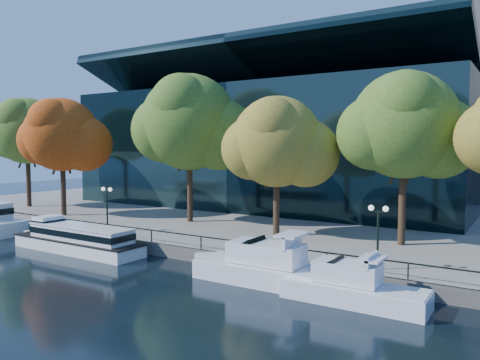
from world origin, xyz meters
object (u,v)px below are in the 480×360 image
Objects in this scene: tree_0 at (27,132)px; tree_4 at (406,127)px; cruiser_near at (267,267)px; tree_1 at (62,136)px; tree_3 at (278,144)px; cruiser_far at (347,286)px; lamp_1 at (107,199)px; lamp_2 at (378,222)px; tree_2 at (191,124)px; tour_boat at (75,237)px.

tree_4 is at bearing 1.64° from tree_0.
tree_1 reaches higher than cruiser_near.
tree_0 is 36.27m from tree_3.
cruiser_far is 24.48m from lamp_1.
tree_4 is at bearing 89.51° from cruiser_far.
tree_4 is at bearing 64.35° from cruiser_near.
tree_1 reaches higher than lamp_1.
tree_4 reaches higher than tree_1.
lamp_2 reaches higher than cruiser_near.
tree_1 is at bearing -175.26° from tree_3.
tree_2 is at bearing 170.03° from tree_3.
tree_0 is 47.67m from lamp_2.
tree_3 is 2.97× the size of lamp_1.
lamp_1 is (-24.04, -8.35, -6.19)m from tree_4.
tree_0 is 0.92× the size of tree_2.
tree_0 is at bearing 179.21° from tree_3.
tree_4 is (21.10, -0.11, -0.76)m from tree_2.
tree_1 is (-12.23, 8.25, 8.68)m from tour_boat.
tour_boat is 24.49m from lamp_2.
tour_boat is 28.11m from tree_4.
cruiser_near is 15.91m from tree_4.
cruiser_far is 2.22× the size of lamp_1.
tree_3 is at bearing 4.74° from tree_1.
tree_0 reaches higher than lamp_1.
tree_0 reaches higher than tree_3.
tree_1 is at bearing 173.09° from lamp_2.
cruiser_far is 0.66× the size of tree_4.
tour_boat is 3.49× the size of lamp_1.
tree_0 reaches higher than lamp_2.
tree_3 is (13.55, 10.39, 7.78)m from tour_boat.
tree_1 is 3.24× the size of lamp_1.
lamp_1 is at bearing -20.33° from tree_1.
lamp_2 is at bearing -6.91° from tree_1.
tour_boat is at bearing -101.73° from tree_2.
tree_2 reaches higher than tree_4.
cruiser_near is at bearing -10.49° from lamp_1.
tree_0 is at bearing 165.84° from tree_1.
cruiser_far is 2.22× the size of lamp_2.
tour_boat is 17.12m from tree_1.
tree_1 is 1.09× the size of tree_3.
tour_boat is 26.84m from tree_0.
tour_boat is 18.76m from tree_3.
tree_3 is at bearing 133.08° from cruiser_far.
tree_2 is (14.79, 4.07, 1.12)m from tree_1.
cruiser_near is 2.91× the size of lamp_2.
lamp_2 is (0.36, -8.35, -6.19)m from tree_4.
cruiser_far is 37.85m from tree_1.
tree_2 is at bearing 15.38° from tree_1.
cruiser_near is 1.31× the size of cruiser_far.
lamp_2 is (10.47, -6.53, -4.94)m from tree_3.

